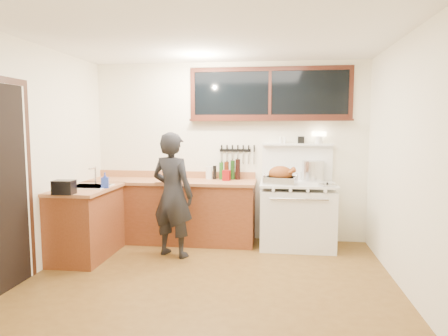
# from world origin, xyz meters

# --- Properties ---
(ground_plane) EXTENTS (4.00, 3.50, 0.02)m
(ground_plane) POSITION_xyz_m (0.00, 0.00, -0.01)
(ground_plane) COLOR brown
(room_shell) EXTENTS (4.10, 3.60, 2.65)m
(room_shell) POSITION_xyz_m (0.00, 0.00, 1.65)
(room_shell) COLOR white
(room_shell) RESTS_ON ground
(counter_back) EXTENTS (2.44, 0.64, 1.00)m
(counter_back) POSITION_xyz_m (-0.80, 1.45, 0.45)
(counter_back) COLOR #612C15
(counter_back) RESTS_ON ground
(counter_left) EXTENTS (0.64, 1.09, 0.90)m
(counter_left) POSITION_xyz_m (-1.70, 0.62, 0.45)
(counter_left) COLOR #612C15
(counter_left) RESTS_ON ground
(sink_unit) EXTENTS (0.50, 0.45, 0.37)m
(sink_unit) POSITION_xyz_m (-1.68, 0.70, 0.85)
(sink_unit) COLOR white
(sink_unit) RESTS_ON counter_left
(vintage_stove) EXTENTS (1.02, 0.74, 1.60)m
(vintage_stove) POSITION_xyz_m (1.00, 1.41, 0.47)
(vintage_stove) COLOR white
(vintage_stove) RESTS_ON ground
(back_window) EXTENTS (2.32, 0.13, 0.77)m
(back_window) POSITION_xyz_m (0.60, 1.72, 2.06)
(back_window) COLOR black
(back_window) RESTS_ON room_shell
(left_doorway) EXTENTS (0.02, 1.04, 2.17)m
(left_doorway) POSITION_xyz_m (-1.99, -0.55, 1.09)
(left_doorway) COLOR black
(left_doorway) RESTS_ON ground
(knife_strip) EXTENTS (0.52, 0.03, 0.28)m
(knife_strip) POSITION_xyz_m (0.12, 1.73, 1.31)
(knife_strip) COLOR black
(knife_strip) RESTS_ON room_shell
(man) EXTENTS (0.68, 0.56, 1.60)m
(man) POSITION_xyz_m (-0.61, 0.81, 0.80)
(man) COLOR black
(man) RESTS_ON ground
(soap_bottle) EXTENTS (0.11, 0.11, 0.20)m
(soap_bottle) POSITION_xyz_m (-1.43, 0.62, 1.00)
(soap_bottle) COLOR #223CAD
(soap_bottle) RESTS_ON counter_left
(toaster) EXTENTS (0.24, 0.17, 0.16)m
(toaster) POSITION_xyz_m (-1.70, 0.12, 0.98)
(toaster) COLOR black
(toaster) RESTS_ON counter_left
(cutting_board) EXTENTS (0.45, 0.39, 0.14)m
(cutting_board) POSITION_xyz_m (-0.79, 1.28, 0.95)
(cutting_board) COLOR #AA6C43
(cutting_board) RESTS_ON counter_back
(roast_turkey) EXTENTS (0.47, 0.40, 0.24)m
(roast_turkey) POSITION_xyz_m (0.77, 1.26, 1.00)
(roast_turkey) COLOR silver
(roast_turkey) RESTS_ON vintage_stove
(stockpot) EXTENTS (0.37, 0.37, 0.29)m
(stockpot) POSITION_xyz_m (1.22, 1.63, 1.05)
(stockpot) COLOR silver
(stockpot) RESTS_ON vintage_stove
(saucepan) EXTENTS (0.17, 0.29, 0.12)m
(saucepan) POSITION_xyz_m (1.13, 1.70, 0.96)
(saucepan) COLOR silver
(saucepan) RESTS_ON vintage_stove
(pot_lid) EXTENTS (0.28, 0.28, 0.04)m
(pot_lid) POSITION_xyz_m (1.37, 1.20, 0.91)
(pot_lid) COLOR silver
(pot_lid) RESTS_ON vintage_stove
(coffee_tin) EXTENTS (0.11, 0.10, 0.15)m
(coffee_tin) POSITION_xyz_m (0.00, 1.50, 0.98)
(coffee_tin) COLOR maroon
(coffee_tin) RESTS_ON counter_back
(pitcher) EXTENTS (0.10, 0.10, 0.18)m
(pitcher) POSITION_xyz_m (-0.28, 1.63, 0.99)
(pitcher) COLOR white
(pitcher) RESTS_ON counter_back
(bottle_cluster) EXTENTS (0.40, 0.07, 0.30)m
(bottle_cluster) POSITION_xyz_m (0.02, 1.63, 1.03)
(bottle_cluster) COLOR black
(bottle_cluster) RESTS_ON counter_back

